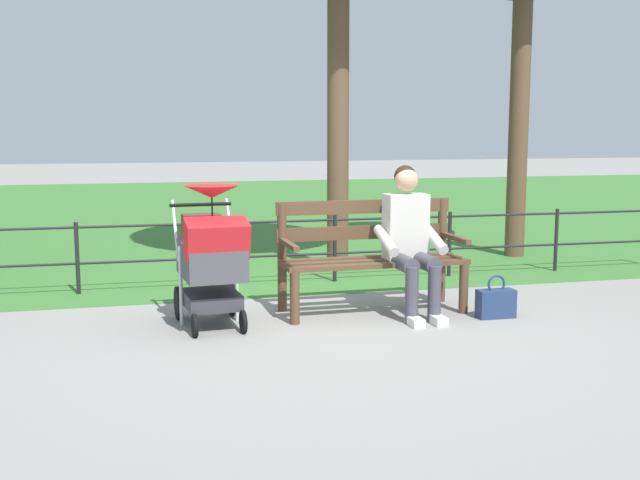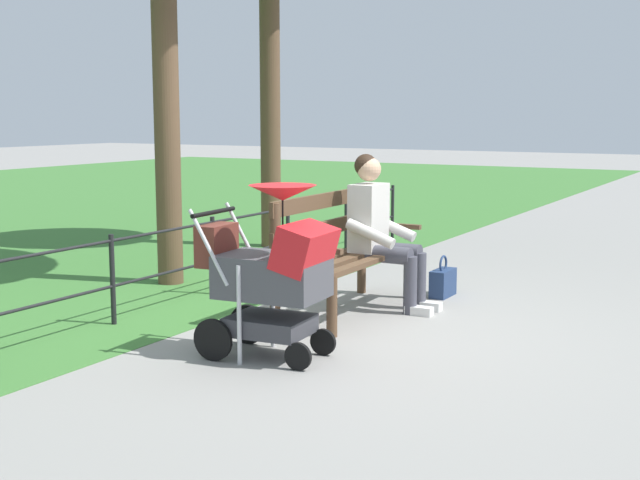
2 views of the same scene
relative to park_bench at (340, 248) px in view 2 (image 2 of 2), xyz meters
The scene contains 6 objects.
ground_plane 0.81m from the park_bench, 10.69° to the left, with size 60.00×60.00×0.00m, color gray.
park_bench is the anchor object (origin of this frame).
person_on_bench 0.39m from the park_bench, 141.95° to the left, with size 0.54×0.74×1.28m.
stroller 1.43m from the park_bench, 10.05° to the left, with size 0.57×0.92×1.15m.
handbag 1.16m from the park_bench, 151.22° to the left, with size 0.32×0.14×0.37m.
park_fence 1.31m from the park_bench, 85.38° to the right, with size 8.97×0.04×0.70m.
Camera 2 is at (5.45, 3.10, 1.61)m, focal length 48.14 mm.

